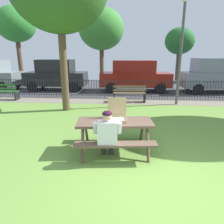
{
  "coord_description": "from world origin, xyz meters",
  "views": [
    {
      "loc": [
        -0.56,
        -3.25,
        2.32
      ],
      "look_at": [
        -0.99,
        2.23,
        0.75
      ],
      "focal_mm": 32.67,
      "sensor_mm": 36.0,
      "label": 1
    }
  ],
  "objects_px": {
    "pizza_box_open": "(117,114)",
    "parked_car_left": "(56,75)",
    "park_bench_center": "(129,94)",
    "picnic_table_foreground": "(115,128)",
    "parked_car_center": "(135,75)",
    "far_tree_midleft": "(101,29)",
    "far_tree_center": "(180,41)",
    "parked_car_right": "(220,75)",
    "far_tree_left": "(16,25)",
    "lamp_post_walkway": "(182,42)",
    "park_bench_left": "(2,92)",
    "adult_at_table": "(107,133)"
  },
  "relations": [
    {
      "from": "adult_at_table",
      "to": "parked_car_left",
      "type": "xyz_separation_m",
      "value": [
        -4.29,
        9.08,
        0.35
      ]
    },
    {
      "from": "far_tree_left",
      "to": "picnic_table_foreground",
      "type": "bearing_deg",
      "value": -55.43
    },
    {
      "from": "parked_car_left",
      "to": "parked_car_center",
      "type": "distance_m",
      "value": 5.13
    },
    {
      "from": "picnic_table_foreground",
      "to": "far_tree_left",
      "type": "relative_size",
      "value": 0.3
    },
    {
      "from": "park_bench_center",
      "to": "far_tree_center",
      "type": "height_order",
      "value": "far_tree_center"
    },
    {
      "from": "adult_at_table",
      "to": "lamp_post_walkway",
      "type": "height_order",
      "value": "lamp_post_walkway"
    },
    {
      "from": "pizza_box_open",
      "to": "parked_car_left",
      "type": "height_order",
      "value": "parked_car_left"
    },
    {
      "from": "adult_at_table",
      "to": "lamp_post_walkway",
      "type": "bearing_deg",
      "value": 63.85
    },
    {
      "from": "park_bench_center",
      "to": "parked_car_left",
      "type": "distance_m",
      "value": 5.79
    },
    {
      "from": "parked_car_left",
      "to": "far_tree_center",
      "type": "relative_size",
      "value": 0.87
    },
    {
      "from": "parked_car_center",
      "to": "lamp_post_walkway",
      "type": "bearing_deg",
      "value": -61.45
    },
    {
      "from": "far_tree_midleft",
      "to": "far_tree_left",
      "type": "bearing_deg",
      "value": 180.0
    },
    {
      "from": "pizza_box_open",
      "to": "parked_car_right",
      "type": "bearing_deg",
      "value": 54.98
    },
    {
      "from": "parked_car_left",
      "to": "park_bench_center",
      "type": "bearing_deg",
      "value": -33.74
    },
    {
      "from": "far_tree_left",
      "to": "far_tree_midleft",
      "type": "distance_m",
      "value": 7.71
    },
    {
      "from": "park_bench_left",
      "to": "far_tree_midleft",
      "type": "bearing_deg",
      "value": 65.18
    },
    {
      "from": "park_bench_center",
      "to": "picnic_table_foreground",
      "type": "bearing_deg",
      "value": -93.99
    },
    {
      "from": "adult_at_table",
      "to": "far_tree_left",
      "type": "distance_m",
      "value": 18.16
    },
    {
      "from": "lamp_post_walkway",
      "to": "far_tree_midleft",
      "type": "distance_m",
      "value": 10.45
    },
    {
      "from": "picnic_table_foreground",
      "to": "far_tree_midleft",
      "type": "relative_size",
      "value": 0.31
    },
    {
      "from": "parked_car_left",
      "to": "far_tree_center",
      "type": "height_order",
      "value": "far_tree_center"
    },
    {
      "from": "park_bench_center",
      "to": "far_tree_center",
      "type": "distance_m",
      "value": 10.28
    },
    {
      "from": "pizza_box_open",
      "to": "far_tree_midleft",
      "type": "relative_size",
      "value": 0.08
    },
    {
      "from": "park_bench_left",
      "to": "lamp_post_walkway",
      "type": "distance_m",
      "value": 9.18
    },
    {
      "from": "parked_car_right",
      "to": "far_tree_center",
      "type": "distance_m",
      "value": 6.26
    },
    {
      "from": "picnic_table_foreground",
      "to": "pizza_box_open",
      "type": "height_order",
      "value": "pizza_box_open"
    },
    {
      "from": "far_tree_center",
      "to": "pizza_box_open",
      "type": "bearing_deg",
      "value": -108.06
    },
    {
      "from": "picnic_table_foreground",
      "to": "far_tree_center",
      "type": "height_order",
      "value": "far_tree_center"
    },
    {
      "from": "parked_car_center",
      "to": "far_tree_midleft",
      "type": "distance_m",
      "value": 7.2
    },
    {
      "from": "parked_car_right",
      "to": "far_tree_left",
      "type": "xyz_separation_m",
      "value": [
        -15.75,
        5.69,
        3.75
      ]
    },
    {
      "from": "picnic_table_foreground",
      "to": "far_tree_center",
      "type": "distance_m",
      "value": 15.24
    },
    {
      "from": "parked_car_center",
      "to": "far_tree_midleft",
      "type": "bearing_deg",
      "value": 116.61
    },
    {
      "from": "far_tree_left",
      "to": "pizza_box_open",
      "type": "bearing_deg",
      "value": -55.0
    },
    {
      "from": "adult_at_table",
      "to": "far_tree_midleft",
      "type": "bearing_deg",
      "value": 97.71
    },
    {
      "from": "picnic_table_foreground",
      "to": "adult_at_table",
      "type": "bearing_deg",
      "value": -103.77
    },
    {
      "from": "pizza_box_open",
      "to": "parked_car_right",
      "type": "height_order",
      "value": "parked_car_right"
    },
    {
      "from": "park_bench_left",
      "to": "parked_car_center",
      "type": "relative_size",
      "value": 0.36
    },
    {
      "from": "picnic_table_foreground",
      "to": "park_bench_left",
      "type": "bearing_deg",
      "value": 139.26
    },
    {
      "from": "parked_car_center",
      "to": "far_tree_left",
      "type": "relative_size",
      "value": 0.68
    },
    {
      "from": "far_tree_midleft",
      "to": "lamp_post_walkway",
      "type": "bearing_deg",
      "value": -62.64
    },
    {
      "from": "parked_car_right",
      "to": "lamp_post_walkway",
      "type": "bearing_deg",
      "value": -133.46
    },
    {
      "from": "parked_car_center",
      "to": "far_tree_midleft",
      "type": "relative_size",
      "value": 0.71
    },
    {
      "from": "parked_car_center",
      "to": "pizza_box_open",
      "type": "bearing_deg",
      "value": -94.65
    },
    {
      "from": "parked_car_left",
      "to": "parked_car_center",
      "type": "bearing_deg",
      "value": -0.0
    },
    {
      "from": "picnic_table_foreground",
      "to": "pizza_box_open",
      "type": "relative_size",
      "value": 3.78
    },
    {
      "from": "park_bench_left",
      "to": "parked_car_left",
      "type": "height_order",
      "value": "parked_car_left"
    },
    {
      "from": "pizza_box_open",
      "to": "far_tree_left",
      "type": "relative_size",
      "value": 0.08
    },
    {
      "from": "far_tree_left",
      "to": "far_tree_center",
      "type": "distance_m",
      "value": 14.53
    },
    {
      "from": "park_bench_left",
      "to": "adult_at_table",
      "type": "bearing_deg",
      "value": -43.93
    },
    {
      "from": "park_bench_center",
      "to": "park_bench_left",
      "type": "bearing_deg",
      "value": -180.0
    }
  ]
}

